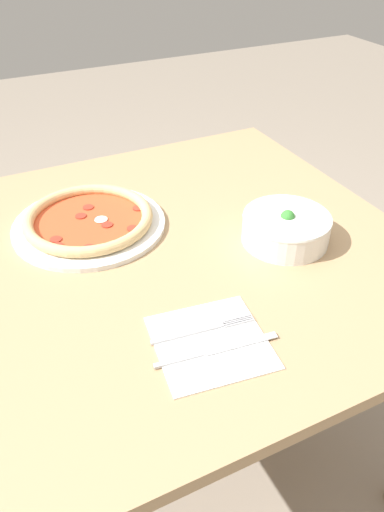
{
  "coord_description": "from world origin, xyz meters",
  "views": [
    {
      "loc": [
        0.84,
        -0.4,
        1.38
      ],
      "look_at": [
        0.08,
        -0.02,
        0.75
      ],
      "focal_mm": 35.0,
      "sensor_mm": 36.0,
      "label": 1
    }
  ],
  "objects_px": {
    "fork": "(202,330)",
    "knife": "(212,351)",
    "bowl": "(286,226)",
    "pizza": "(89,221)"
  },
  "relations": [
    {
      "from": "fork",
      "to": "knife",
      "type": "xyz_separation_m",
      "value": [
        0.05,
        -0.01,
        -0.0
      ]
    },
    {
      "from": "fork",
      "to": "bowl",
      "type": "bearing_deg",
      "value": 37.64
    },
    {
      "from": "bowl",
      "to": "fork",
      "type": "xyz_separation_m",
      "value": [
        0.18,
        -0.3,
        -0.03
      ]
    },
    {
      "from": "fork",
      "to": "knife",
      "type": "relative_size",
      "value": 0.86
    },
    {
      "from": "pizza",
      "to": "fork",
      "type": "height_order",
      "value": "pizza"
    },
    {
      "from": "knife",
      "to": "bowl",
      "type": "bearing_deg",
      "value": 43.73
    },
    {
      "from": "bowl",
      "to": "knife",
      "type": "bearing_deg",
      "value": -53.06
    },
    {
      "from": "pizza",
      "to": "knife",
      "type": "xyz_separation_m",
      "value": [
        0.48,
        0.07,
        -0.01
      ]
    },
    {
      "from": "fork",
      "to": "knife",
      "type": "height_order",
      "value": "same"
    },
    {
      "from": "knife",
      "to": "fork",
      "type": "bearing_deg",
      "value": 88.39
    }
  ]
}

